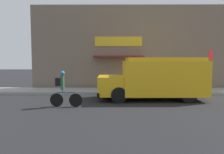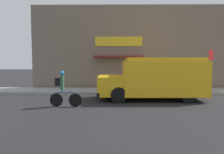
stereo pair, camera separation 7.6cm
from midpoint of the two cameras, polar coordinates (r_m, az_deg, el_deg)
ground_plane at (r=13.55m, az=13.58°, el=-4.58°), size 70.00×70.00×0.00m
sidewalk at (r=14.63m, az=12.57°, el=-3.58°), size 28.00×2.26×0.16m
storefront at (r=15.86m, az=11.49°, el=7.50°), size 17.83×0.97×5.94m
school_bus at (r=11.81m, az=11.24°, el=-0.24°), size 5.58×2.70×2.23m
cyclist at (r=10.07m, az=-12.81°, el=-3.03°), size 1.48×0.21×1.62m
stop_sign_post at (r=14.65m, az=24.15°, el=3.26°), size 0.45×0.45×2.60m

